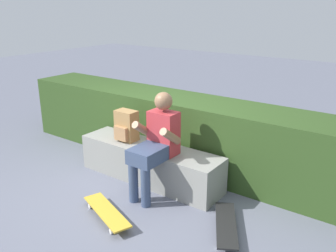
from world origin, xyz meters
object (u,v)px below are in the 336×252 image
skateboard_near_person (107,212)px  backpack_on_bench (126,126)px  skateboard_beside_bench (226,225)px  bench_main (150,163)px  person_skater (156,141)px

skateboard_near_person → backpack_on_bench: backpack_on_bench is taller
skateboard_beside_bench → backpack_on_bench: 1.85m
backpack_on_bench → skateboard_beside_bench: bearing=-14.1°
bench_main → backpack_on_bench: size_ratio=4.91×
skateboard_near_person → skateboard_beside_bench: 1.26m
person_skater → skateboard_beside_bench: 1.22m
bench_main → person_skater: person_skater is taller
skateboard_beside_bench → person_skater: bearing=168.4°
bench_main → person_skater: (0.28, -0.22, 0.43)m
person_skater → backpack_on_bench: size_ratio=3.04×
skateboard_near_person → person_skater: bearing=82.9°
person_skater → skateboard_near_person: (-0.09, -0.75, -0.59)m
backpack_on_bench → person_skater: bearing=-17.8°
skateboard_beside_bench → backpack_on_bench: bearing=165.9°
bench_main → backpack_on_bench: (-0.38, -0.01, 0.43)m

